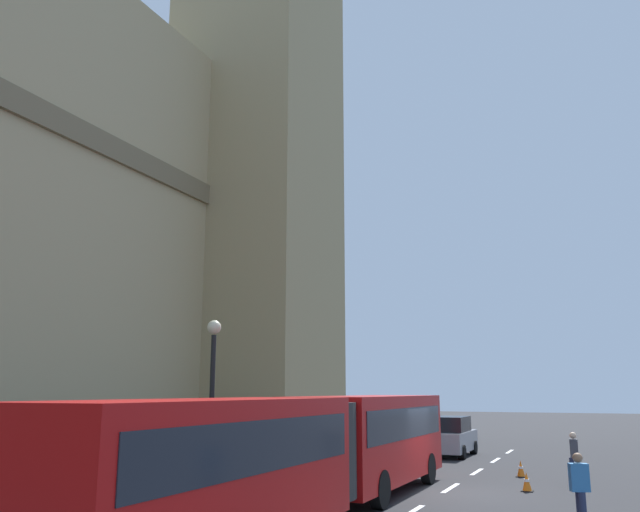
# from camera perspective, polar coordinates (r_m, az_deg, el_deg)

# --- Properties ---
(ground_plane) EXTENTS (160.00, 160.00, 0.00)m
(ground_plane) POSITION_cam_1_polar(r_m,az_deg,el_deg) (21.44, 10.99, -19.86)
(ground_plane) COLOR #262628
(lane_centre_marking) EXTENTS (34.40, 0.16, 0.01)m
(lane_centre_marking) POSITION_cam_1_polar(r_m,az_deg,el_deg) (20.06, 10.01, -20.45)
(lane_centre_marking) COLOR silver
(lane_centre_marking) RESTS_ON ground_plane
(articulated_bus) EXTENTS (17.37, 2.54, 2.90)m
(articulated_bus) POSITION_cam_1_polar(r_m,az_deg,el_deg) (16.48, -1.02, -16.42)
(articulated_bus) COLOR #B20F0F
(articulated_bus) RESTS_ON ground_plane
(sedan_lead) EXTENTS (4.40, 1.86, 1.85)m
(sedan_lead) POSITION_cam_1_polar(r_m,az_deg,el_deg) (32.68, 11.50, -15.41)
(sedan_lead) COLOR gray
(sedan_lead) RESTS_ON ground_plane
(traffic_cone_west) EXTENTS (0.36, 0.36, 0.58)m
(traffic_cone_west) POSITION_cam_1_polar(r_m,az_deg,el_deg) (22.09, 17.87, -18.54)
(traffic_cone_west) COLOR black
(traffic_cone_west) RESTS_ON ground_plane
(traffic_cone_middle) EXTENTS (0.36, 0.36, 0.58)m
(traffic_cone_middle) POSITION_cam_1_polar(r_m,az_deg,el_deg) (25.60, 17.39, -17.58)
(traffic_cone_middle) COLOR black
(traffic_cone_middle) RESTS_ON ground_plane
(street_lamp) EXTENTS (0.44, 0.44, 5.27)m
(street_lamp) POSITION_cam_1_polar(r_m,az_deg,el_deg) (20.84, -9.56, -11.71)
(street_lamp) COLOR black
(street_lamp) RESTS_ON ground_plane
(pedestrian_near_cones) EXTENTS (0.36, 0.46, 1.69)m
(pedestrian_near_cones) POSITION_cam_1_polar(r_m,az_deg,el_deg) (16.26, 22.06, -18.61)
(pedestrian_near_cones) COLOR #262D4C
(pedestrian_near_cones) RESTS_ON ground_plane
(pedestrian_by_kerb) EXTENTS (0.42, 0.36, 1.69)m
(pedestrian_by_kerb) POSITION_cam_1_polar(r_m,az_deg,el_deg) (24.14, 21.65, -16.16)
(pedestrian_by_kerb) COLOR #262D4C
(pedestrian_by_kerb) RESTS_ON ground_plane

